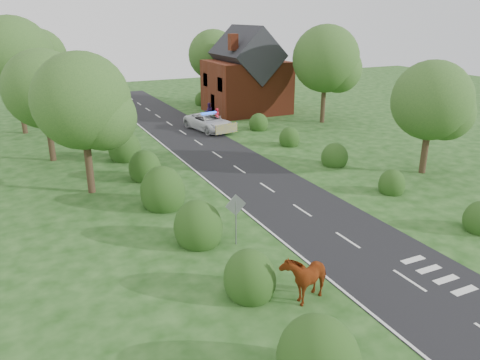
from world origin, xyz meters
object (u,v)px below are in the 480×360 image
road_sign (236,212)px  police_van (209,122)px  cow (305,278)px  pedestrian_red (217,116)px  pedestrian_purple (209,112)px

road_sign → police_van: size_ratio=0.42×
road_sign → cow: road_sign is taller
pedestrian_red → pedestrian_purple: 2.20m
cow → pedestrian_red: 29.89m
cow → police_van: 27.68m
police_van → pedestrian_purple: 4.37m
cow → police_van: size_ratio=0.37×
road_sign → cow: size_ratio=1.14×
cow → police_van: police_van is taller
pedestrian_purple → pedestrian_red: bearing=100.1°
police_van → pedestrian_red: bearing=38.6°
police_van → road_sign: bearing=-120.1°
police_van → pedestrian_red: size_ratio=3.68×
road_sign → pedestrian_red: road_sign is taller
road_sign → police_van: (7.50, 21.73, -0.87)m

